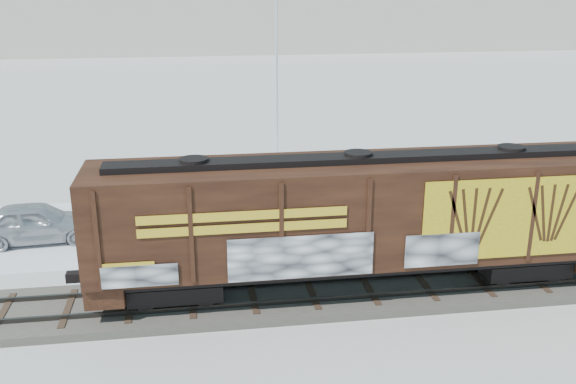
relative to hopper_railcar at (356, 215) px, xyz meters
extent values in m
plane|color=white|center=(-3.47, 0.01, -2.98)|extent=(500.00, 500.00, 0.00)
cube|color=#59544C|center=(-3.47, 0.01, -2.84)|extent=(50.00, 3.40, 0.28)
cube|color=#33302D|center=(-3.47, -0.71, -2.62)|extent=(50.00, 0.10, 0.15)
cube|color=#33302D|center=(-3.47, 0.73, -2.62)|extent=(50.00, 0.10, 0.15)
cube|color=white|center=(-3.47, 7.51, -2.96)|extent=(40.00, 8.00, 0.03)
cube|color=white|center=(-3.47, 95.01, 3.02)|extent=(360.00, 40.00, 12.00)
cube|color=black|center=(-6.00, 0.01, -2.10)|extent=(3.00, 2.00, 0.90)
cube|color=black|center=(5.99, 0.01, -2.10)|extent=(3.00, 2.00, 0.90)
cylinder|color=black|center=(-6.95, -0.77, -2.10)|extent=(0.90, 0.12, 0.90)
cube|color=black|center=(0.00, 0.01, -1.57)|extent=(17.42, 2.40, 0.25)
cube|color=#3C1E10|center=(0.00, 0.01, 0.20)|extent=(17.42, 3.00, 3.29)
cube|color=black|center=(0.00, 0.01, 1.94)|extent=(16.03, 0.90, 0.20)
cube|color=gold|center=(4.70, -1.53, 0.20)|extent=(5.92, 0.03, 2.67)
cube|color=gold|center=(-3.84, -1.53, 0.55)|extent=(6.27, 0.02, 0.70)
cube|color=white|center=(-2.09, -1.54, -0.70)|extent=(4.53, 0.03, 1.40)
cylinder|color=silver|center=(-0.70, 14.69, -2.88)|extent=(0.90, 0.90, 0.20)
cylinder|color=silver|center=(-0.70, 14.69, 2.35)|extent=(0.14, 0.14, 10.65)
imported|color=#B1B2B8|center=(-11.82, 6.66, -2.11)|extent=(5.07, 2.36, 1.68)
imported|color=white|center=(-2.47, 6.49, -2.11)|extent=(5.14, 1.89, 1.68)
imported|color=black|center=(-0.33, 6.20, -2.17)|extent=(5.80, 4.15, 1.56)
camera|label=1|loc=(-5.15, -19.33, 7.36)|focal=40.00mm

